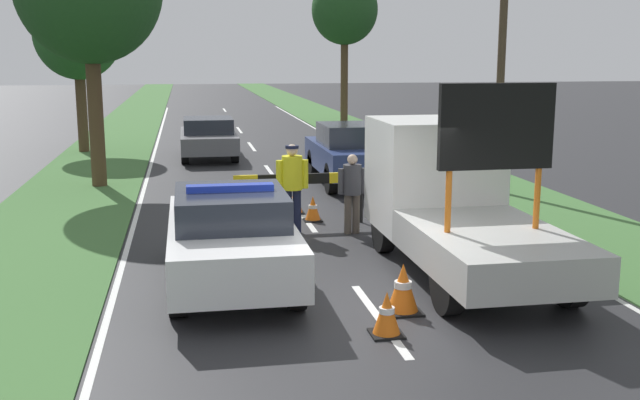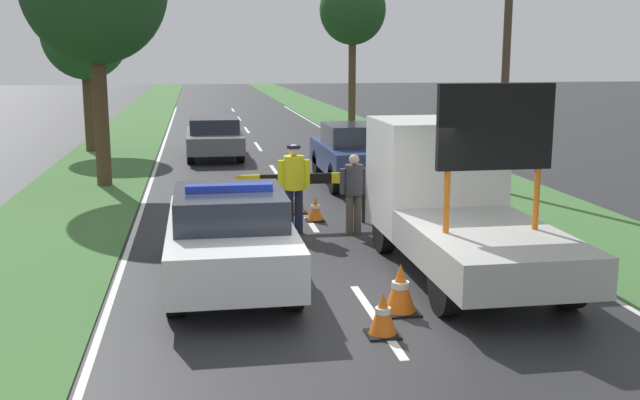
# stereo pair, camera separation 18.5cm
# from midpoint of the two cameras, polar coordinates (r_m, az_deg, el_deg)

# --- Properties ---
(ground_plane) EXTENTS (160.00, 160.00, 0.00)m
(ground_plane) POSITION_cam_midpoint_polar(r_m,az_deg,el_deg) (10.93, 3.03, -7.67)
(ground_plane) COLOR #28282B
(lane_markings) EXTENTS (7.34, 55.81, 0.01)m
(lane_markings) POSITION_cam_midpoint_polar(r_m,az_deg,el_deg) (23.15, -4.16, 2.34)
(lane_markings) COLOR silver
(lane_markings) RESTS_ON ground
(grass_verge_left) EXTENTS (3.15, 120.00, 0.03)m
(grass_verge_left) POSITION_cam_midpoint_polar(r_m,az_deg,el_deg) (30.41, -15.65, 4.07)
(grass_verge_left) COLOR #427038
(grass_verge_left) RESTS_ON ground
(grass_verge_right) EXTENTS (3.15, 120.00, 0.03)m
(grass_verge_right) POSITION_cam_midpoint_polar(r_m,az_deg,el_deg) (31.24, 4.11, 4.63)
(grass_verge_right) COLOR #427038
(grass_verge_right) RESTS_ON ground
(police_car) EXTENTS (1.87, 4.49, 1.58)m
(police_car) POSITION_cam_midpoint_polar(r_m,az_deg,el_deg) (11.59, -7.27, -2.70)
(police_car) COLOR white
(police_car) RESTS_ON ground
(work_truck) EXTENTS (2.05, 5.36, 3.11)m
(work_truck) POSITION_cam_midpoint_polar(r_m,az_deg,el_deg) (12.71, 9.54, 0.27)
(work_truck) COLOR white
(work_truck) RESTS_ON ground
(road_barrier) EXTENTS (2.98, 0.08, 1.08)m
(road_barrier) POSITION_cam_midpoint_polar(r_m,az_deg,el_deg) (15.47, -1.45, 1.35)
(road_barrier) COLOR black
(road_barrier) RESTS_ON ground
(police_officer) EXTENTS (0.64, 0.41, 1.78)m
(police_officer) POSITION_cam_midpoint_polar(r_m,az_deg,el_deg) (14.72, -2.49, 1.47)
(police_officer) COLOR #191E38
(police_officer) RESTS_ON ground
(pedestrian_civilian) EXTENTS (0.57, 0.36, 1.58)m
(pedestrian_civilian) POSITION_cam_midpoint_polar(r_m,az_deg,el_deg) (14.72, 2.11, 0.97)
(pedestrian_civilian) COLOR brown
(pedestrian_civilian) RESTS_ON ground
(traffic_cone_near_police) EXTENTS (0.39, 0.39, 0.54)m
(traffic_cone_near_police) POSITION_cam_midpoint_polar(r_m,az_deg,el_deg) (15.95, -0.88, -0.66)
(traffic_cone_near_police) COLOR black
(traffic_cone_near_police) RESTS_ON ground
(traffic_cone_centre_front) EXTENTS (0.41, 0.41, 0.58)m
(traffic_cone_centre_front) POSITION_cam_midpoint_polar(r_m,az_deg,el_deg) (9.59, 4.55, -8.63)
(traffic_cone_centre_front) COLOR black
(traffic_cone_centre_front) RESTS_ON ground
(traffic_cone_near_truck) EXTENTS (0.40, 0.40, 0.56)m
(traffic_cone_near_truck) POSITION_cam_midpoint_polar(r_m,az_deg,el_deg) (16.70, -2.23, -0.10)
(traffic_cone_near_truck) COLOR black
(traffic_cone_near_truck) RESTS_ON ground
(traffic_cone_behind_barrier) EXTENTS (0.51, 0.51, 0.70)m
(traffic_cone_behind_barrier) POSITION_cam_midpoint_polar(r_m,az_deg,el_deg) (10.40, 5.83, -6.70)
(traffic_cone_behind_barrier) COLOR black
(traffic_cone_behind_barrier) RESTS_ON ground
(traffic_cone_lane_edge) EXTENTS (0.37, 0.37, 0.51)m
(traffic_cone_lane_edge) POSITION_cam_midpoint_polar(r_m,az_deg,el_deg) (15.04, 6.86, -1.52)
(traffic_cone_lane_edge) COLOR black
(traffic_cone_lane_edge) RESTS_ON ground
(queued_car_hatch_blue) EXTENTS (1.82, 4.33, 1.66)m
(queued_car_hatch_blue) POSITION_cam_midpoint_polar(r_m,az_deg,el_deg) (20.39, 2.08, 3.61)
(queued_car_hatch_blue) COLOR navy
(queued_car_hatch_blue) RESTS_ON ground
(queued_car_suv_grey) EXTENTS (1.85, 4.31, 1.38)m
(queued_car_suv_grey) POSITION_cam_midpoint_polar(r_m,az_deg,el_deg) (25.91, -8.71, 4.76)
(queued_car_suv_grey) COLOR slate
(queued_car_suv_grey) RESTS_ON ground
(roadside_tree_near_right) EXTENTS (3.38, 3.38, 7.50)m
(roadside_tree_near_right) POSITION_cam_midpoint_polar(r_m,az_deg,el_deg) (39.28, 1.75, 14.23)
(roadside_tree_near_right) COLOR #4C3823
(roadside_tree_near_right) RESTS_ON ground
(roadside_tree_mid_left) EXTENTS (3.04, 3.04, 5.79)m
(roadside_tree_mid_left) POSITION_cam_midpoint_polar(r_m,az_deg,el_deg) (28.35, -18.19, 11.85)
(roadside_tree_mid_left) COLOR #4C3823
(roadside_tree_mid_left) RESTS_ON ground
(utility_pole) EXTENTS (1.20, 0.20, 8.41)m
(utility_pole) POSITION_cam_midpoint_polar(r_m,az_deg,el_deg) (19.47, 13.52, 13.17)
(utility_pole) COLOR #473828
(utility_pole) RESTS_ON ground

